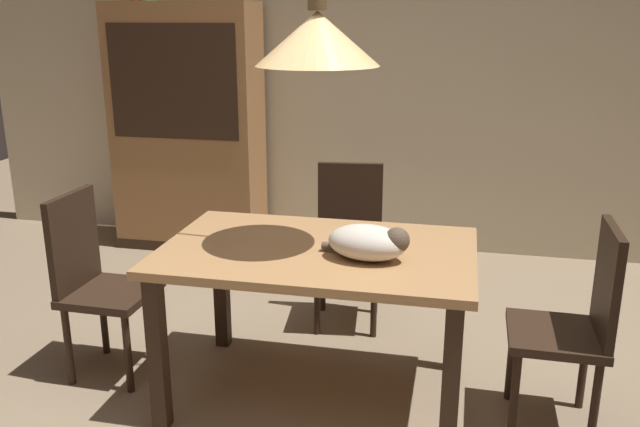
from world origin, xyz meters
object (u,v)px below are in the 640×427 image
at_px(chair_right_side, 577,320).
at_px(hutch_bookcase, 188,133).
at_px(dining_table, 318,269).
at_px(pendant_lamp, 317,38).
at_px(cat_sleeping, 370,242).
at_px(chair_left_side, 95,277).
at_px(chair_far_back, 349,237).

bearing_deg(chair_right_side, hutch_bookcase, 142.90).
relative_size(dining_table, chair_right_side, 1.51).
xyz_separation_m(dining_table, hutch_bookcase, (-1.44, 1.94, 0.24)).
height_order(chair_right_side, pendant_lamp, pendant_lamp).
height_order(dining_table, cat_sleeping, cat_sleeping).
bearing_deg(pendant_lamp, cat_sleeping, -21.39).
bearing_deg(cat_sleeping, chair_right_side, 6.23).
xyz_separation_m(cat_sleeping, pendant_lamp, (-0.25, 0.10, 0.84)).
relative_size(chair_right_side, chair_left_side, 1.00).
height_order(dining_table, hutch_bookcase, hutch_bookcase).
bearing_deg(chair_far_back, dining_table, -89.43).
height_order(dining_table, pendant_lamp, pendant_lamp).
xyz_separation_m(dining_table, cat_sleeping, (0.25, -0.10, 0.18)).
distance_m(chair_right_side, pendant_lamp, 1.61).
bearing_deg(chair_left_side, chair_far_back, 38.05).
bearing_deg(chair_far_back, cat_sleeping, -75.27).
relative_size(chair_far_back, cat_sleeping, 2.37).
xyz_separation_m(chair_right_side, chair_far_back, (-1.14, 0.88, 0.00)).
xyz_separation_m(chair_right_side, hutch_bookcase, (-2.57, 1.94, 0.38)).
distance_m(chair_far_back, pendant_lamp, 1.45).
bearing_deg(hutch_bookcase, chair_far_back, -36.62).
distance_m(chair_right_side, chair_left_side, 2.26).
height_order(chair_left_side, hutch_bookcase, hutch_bookcase).
xyz_separation_m(chair_right_side, cat_sleeping, (-0.88, -0.10, 0.32)).
height_order(dining_table, chair_far_back, chair_far_back).
xyz_separation_m(chair_right_side, chair_left_side, (-2.26, 0.00, 0.00)).
xyz_separation_m(dining_table, chair_left_side, (-1.13, 0.00, -0.14)).
distance_m(pendant_lamp, hutch_bookcase, 2.54).
bearing_deg(pendant_lamp, chair_right_side, -0.05).
height_order(chair_far_back, chair_left_side, same).
distance_m(chair_right_side, chair_far_back, 1.44).
xyz_separation_m(dining_table, chair_far_back, (-0.01, 0.88, -0.14)).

